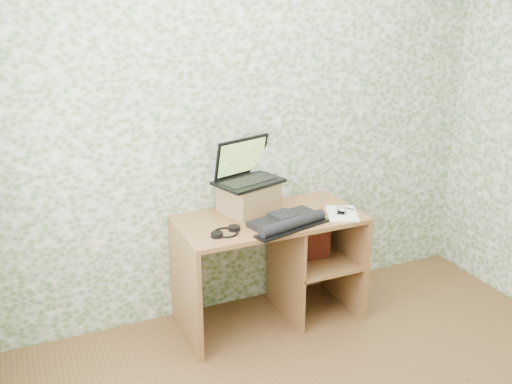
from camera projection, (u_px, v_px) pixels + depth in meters
name	position (u px, v px, depth m)	size (l,w,h in m)	color
wall_back	(250.00, 124.00, 3.78)	(3.50, 3.50, 0.00)	white
desk	(278.00, 251.00, 3.84)	(1.20, 0.60, 0.75)	brown
riser	(249.00, 198.00, 3.75)	(0.33, 0.28, 0.20)	brown
laptop	(246.00, 172.00, 3.74)	(0.49, 0.42, 0.28)	black
keyboard	(288.00, 221.00, 3.56)	(0.54, 0.39, 0.07)	black
headphones	(226.00, 232.00, 3.44)	(0.21, 0.20, 0.03)	black
notepad	(342.00, 214.00, 3.73)	(0.19, 0.27, 0.01)	white
mouse	(341.00, 210.00, 3.73)	(0.06, 0.09, 0.03)	#BCBCBF
pen	(346.00, 208.00, 3.81)	(0.01, 0.01, 0.12)	black
red_box	(313.00, 240.00, 3.89)	(0.23, 0.07, 0.28)	maroon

